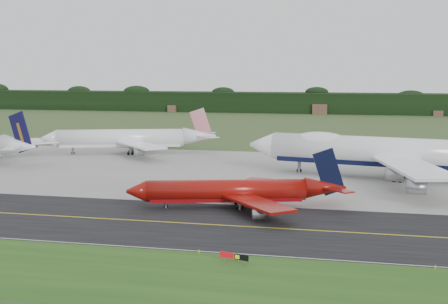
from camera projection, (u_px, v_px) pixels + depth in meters
ground at (240, 220)px, 108.58m from camera, size 600.00×600.00×0.00m
grass_verge at (182, 289)px, 74.74m from camera, size 400.00×30.00×0.01m
taxiway at (235, 226)px, 104.71m from camera, size 400.00×32.00×0.02m
apron at (279, 173)px, 157.89m from camera, size 400.00×78.00×0.01m
taxiway_centreline at (235, 226)px, 104.71m from camera, size 400.00×0.40×0.00m
taxiway_edge_line at (213, 252)px, 89.72m from camera, size 400.00×0.25×0.00m
horizon_treeline at (329, 104)px, 372.56m from camera, size 700.00×25.00×12.00m
jet_ba_747 at (393, 153)px, 148.29m from camera, size 74.93×61.23×18.92m
jet_red_737 at (238, 191)px, 118.44m from camera, size 41.41×33.02×11.36m
jet_star_tail at (130, 139)px, 193.42m from camera, size 52.93×43.16×14.25m
taxiway_sign at (234, 256)px, 84.34m from camera, size 4.20×1.41×1.44m
edge_marker_center at (199, 252)px, 89.13m from camera, size 0.16×0.16×0.50m
edge_marker_right at (435, 267)px, 82.08m from camera, size 0.16×0.16×0.50m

